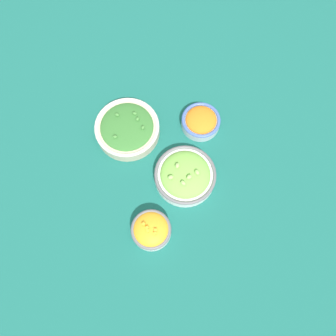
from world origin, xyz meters
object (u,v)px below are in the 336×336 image
at_px(bowl_lettuce, 185,175).
at_px(bowl_carrots, 201,121).
at_px(bowl_broccoli, 127,128).
at_px(bowl_squash, 151,230).

height_order(bowl_lettuce, bowl_carrots, bowl_lettuce).
bearing_deg(bowl_broccoli, bowl_carrots, -94.83).
xyz_separation_m(bowl_lettuce, bowl_broccoli, (0.21, 0.16, 0.00)).
relative_size(bowl_broccoli, bowl_squash, 1.77).
relative_size(bowl_broccoli, bowl_carrots, 1.63).
bearing_deg(bowl_lettuce, bowl_squash, 137.05).
distance_m(bowl_lettuce, bowl_carrots, 0.21).
xyz_separation_m(bowl_lettuce, bowl_squash, (-0.15, 0.14, 0.00)).
distance_m(bowl_lettuce, bowl_squash, 0.21).
height_order(bowl_squash, bowl_carrots, bowl_squash).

